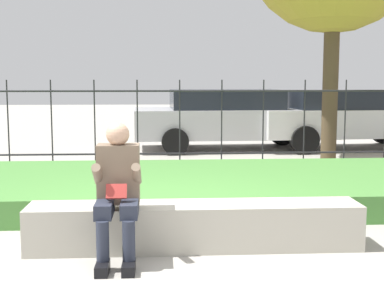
{
  "coord_description": "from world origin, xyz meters",
  "views": [
    {
      "loc": [
        0.02,
        -5.0,
        1.62
      ],
      "look_at": [
        0.46,
        2.2,
        0.75
      ],
      "focal_mm": 50.0,
      "sensor_mm": 36.0,
      "label": 1
    }
  ],
  "objects_px": {
    "person_seated_reader": "(118,186)",
    "car_parked_center": "(231,118)",
    "stone_bench": "(195,228)",
    "car_parked_right": "(346,117)"
  },
  "relations": [
    {
      "from": "person_seated_reader",
      "to": "car_parked_center",
      "type": "distance_m",
      "value": 7.89
    },
    {
      "from": "person_seated_reader",
      "to": "car_parked_center",
      "type": "relative_size",
      "value": 0.27
    },
    {
      "from": "stone_bench",
      "to": "car_parked_right",
      "type": "xyz_separation_m",
      "value": [
        4.05,
        7.29,
        0.54
      ]
    },
    {
      "from": "person_seated_reader",
      "to": "car_parked_right",
      "type": "bearing_deg",
      "value": 57.83
    },
    {
      "from": "stone_bench",
      "to": "car_parked_center",
      "type": "bearing_deg",
      "value": 79.72
    },
    {
      "from": "stone_bench",
      "to": "car_parked_right",
      "type": "bearing_deg",
      "value": 60.96
    },
    {
      "from": "car_parked_center",
      "to": "car_parked_right",
      "type": "bearing_deg",
      "value": -3.31
    },
    {
      "from": "stone_bench",
      "to": "car_parked_center",
      "type": "relative_size",
      "value": 0.69
    },
    {
      "from": "car_parked_center",
      "to": "person_seated_reader",
      "type": "bearing_deg",
      "value": -107.04
    },
    {
      "from": "stone_bench",
      "to": "car_parked_center",
      "type": "height_order",
      "value": "car_parked_center"
    }
  ]
}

